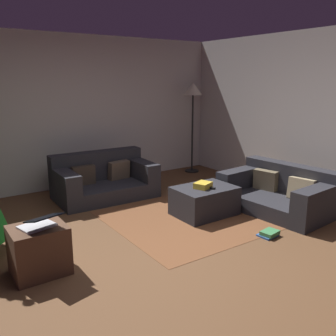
# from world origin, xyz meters

# --- Properties ---
(ground_plane) EXTENTS (6.40, 6.40, 0.00)m
(ground_plane) POSITION_xyz_m (0.00, 0.00, 0.00)
(ground_plane) COLOR brown
(rear_partition) EXTENTS (6.40, 0.12, 2.60)m
(rear_partition) POSITION_xyz_m (0.00, 3.14, 1.30)
(rear_partition) COLOR #BCB7B2
(rear_partition) RESTS_ON ground_plane
(corner_partition) EXTENTS (0.12, 6.40, 2.60)m
(corner_partition) POSITION_xyz_m (3.14, 0.00, 1.30)
(corner_partition) COLOR #B5B0AB
(corner_partition) RESTS_ON ground_plane
(couch_left) EXTENTS (1.57, 0.94, 0.70)m
(couch_left) POSITION_xyz_m (0.38, 2.24, 0.27)
(couch_left) COLOR #26262B
(couch_left) RESTS_ON ground_plane
(couch_right) EXTENTS (1.05, 1.58, 0.64)m
(couch_right) POSITION_xyz_m (2.24, 0.21, 0.25)
(couch_right) COLOR #26262B
(couch_right) RESTS_ON ground_plane
(ottoman) EXTENTS (0.83, 0.60, 0.40)m
(ottoman) POSITION_xyz_m (1.20, 0.67, 0.20)
(ottoman) COLOR #26262B
(ottoman) RESTS_ON ground_plane
(gift_box) EXTENTS (0.27, 0.25, 0.08)m
(gift_box) POSITION_xyz_m (1.15, 0.65, 0.44)
(gift_box) COLOR gold
(gift_box) RESTS_ON ottoman
(tv_remote) EXTENTS (0.07, 0.17, 0.02)m
(tv_remote) POSITION_xyz_m (1.22, 0.59, 0.41)
(tv_remote) COLOR black
(tv_remote) RESTS_ON ottoman
(side_table) EXTENTS (0.52, 0.44, 0.48)m
(side_table) POSITION_xyz_m (-1.17, 0.35, 0.24)
(side_table) COLOR #4C3323
(side_table) RESTS_ON ground_plane
(laptop) EXTENTS (0.39, 0.45, 0.17)m
(laptop) POSITION_xyz_m (-1.16, 0.29, 0.54)
(laptop) COLOR silver
(laptop) RESTS_ON side_table
(book_stack) EXTENTS (0.25, 0.22, 0.07)m
(book_stack) POSITION_xyz_m (1.36, -0.36, 0.03)
(book_stack) COLOR #2D5193
(book_stack) RESTS_ON ground_plane
(corner_lamp) EXTENTS (0.36, 0.36, 1.79)m
(corner_lamp) POSITION_xyz_m (2.58, 2.72, 1.53)
(corner_lamp) COLOR black
(corner_lamp) RESTS_ON ground_plane
(area_rug) EXTENTS (2.60, 2.00, 0.01)m
(area_rug) POSITION_xyz_m (1.20, 0.67, 0.00)
(area_rug) COLOR brown
(area_rug) RESTS_ON ground_plane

